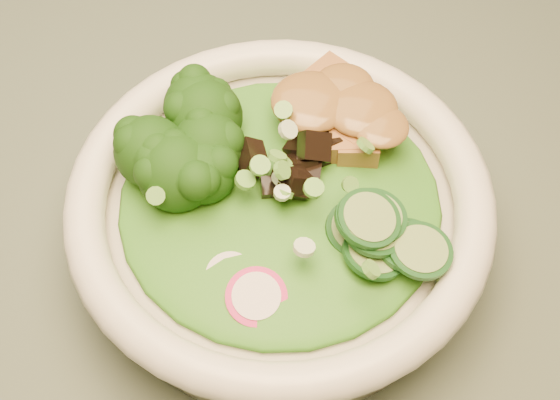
% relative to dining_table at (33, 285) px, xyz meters
% --- Properties ---
extents(dining_table, '(1.20, 0.80, 0.75)m').
position_rel_dining_table_xyz_m(dining_table, '(0.00, 0.00, 0.00)').
color(dining_table, black).
rests_on(dining_table, ground).
extents(salad_bowl, '(0.29, 0.29, 0.08)m').
position_rel_dining_table_xyz_m(salad_bowl, '(0.21, 0.05, 0.16)').
color(salad_bowl, white).
rests_on(salad_bowl, dining_table).
extents(lettuce_bed, '(0.22, 0.22, 0.03)m').
position_rel_dining_table_xyz_m(lettuce_bed, '(0.21, 0.05, 0.18)').
color(lettuce_bed, '#206816').
rests_on(lettuce_bed, salad_bowl).
extents(broccoli_florets, '(0.11, 0.10, 0.05)m').
position_rel_dining_table_xyz_m(broccoli_florets, '(0.15, 0.06, 0.20)').
color(broccoli_florets, black).
rests_on(broccoli_florets, salad_bowl).
extents(radish_slices, '(0.13, 0.08, 0.02)m').
position_rel_dining_table_xyz_m(radish_slices, '(0.21, -0.02, 0.18)').
color(radish_slices, '#B80E50').
rests_on(radish_slices, salad_bowl).
extents(cucumber_slices, '(0.10, 0.10, 0.04)m').
position_rel_dining_table_xyz_m(cucumber_slices, '(0.28, 0.04, 0.19)').
color(cucumber_slices, '#81A55B').
rests_on(cucumber_slices, salad_bowl).
extents(mushroom_heap, '(0.10, 0.10, 0.04)m').
position_rel_dining_table_xyz_m(mushroom_heap, '(0.22, 0.06, 0.19)').
color(mushroom_heap, black).
rests_on(mushroom_heap, salad_bowl).
extents(tofu_cubes, '(0.11, 0.10, 0.04)m').
position_rel_dining_table_xyz_m(tofu_cubes, '(0.23, 0.12, 0.19)').
color(tofu_cubes, '#A36A36').
rests_on(tofu_cubes, salad_bowl).
extents(peanut_sauce, '(0.07, 0.06, 0.02)m').
position_rel_dining_table_xyz_m(peanut_sauce, '(0.23, 0.12, 0.21)').
color(peanut_sauce, brown).
rests_on(peanut_sauce, tofu_cubes).
extents(scallion_garnish, '(0.21, 0.21, 0.03)m').
position_rel_dining_table_xyz_m(scallion_garnish, '(0.21, 0.05, 0.20)').
color(scallion_garnish, '#5EA43A').
rests_on(scallion_garnish, salad_bowl).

